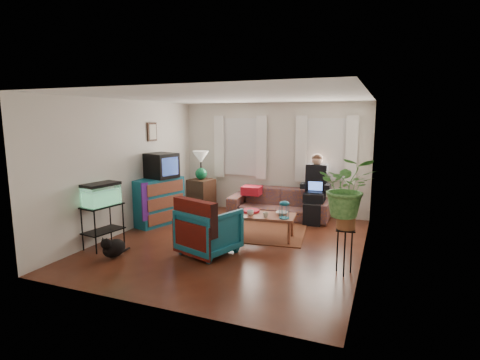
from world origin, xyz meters
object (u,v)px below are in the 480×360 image
at_px(side_table, 201,195).
at_px(aquarium_stand, 103,226).
at_px(plant_stand, 344,251).
at_px(armchair, 209,228).
at_px(sofa, 279,198).
at_px(dresser, 157,201).
at_px(coffee_table, 265,227).

xyz_separation_m(side_table, aquarium_stand, (-0.35, -3.02, -0.01)).
bearing_deg(plant_stand, aquarium_stand, -174.52).
bearing_deg(armchair, aquarium_stand, 31.64).
bearing_deg(plant_stand, sofa, 122.87).
height_order(sofa, plant_stand, sofa).
distance_m(aquarium_stand, armchair, 1.89).
bearing_deg(plant_stand, dresser, 162.75).
height_order(armchair, coffee_table, armchair).
relative_size(sofa, armchair, 2.62).
bearing_deg(plant_stand, side_table, 144.46).
bearing_deg(side_table, armchair, -60.10).
relative_size(dresser, armchair, 1.28).
xyz_separation_m(aquarium_stand, plant_stand, (4.04, 0.39, -0.04)).
xyz_separation_m(dresser, armchair, (1.83, -1.21, -0.06)).
xyz_separation_m(sofa, dresser, (-2.29, -1.44, 0.05)).
distance_m(sofa, aquarium_stand, 3.85).
distance_m(sofa, dresser, 2.71).
bearing_deg(sofa, side_table, 179.07).
bearing_deg(coffee_table, side_table, 137.42).
xyz_separation_m(sofa, aquarium_stand, (-2.30, -3.08, -0.06)).
distance_m(side_table, aquarium_stand, 3.04).
xyz_separation_m(sofa, plant_stand, (1.74, -2.69, -0.10)).
distance_m(sofa, coffee_table, 1.62).
distance_m(armchair, coffee_table, 1.25).
bearing_deg(armchair, plant_stand, -162.48).
distance_m(sofa, plant_stand, 3.21).
bearing_deg(plant_stand, coffee_table, 144.90).
relative_size(sofa, plant_stand, 3.32).
relative_size(sofa, dresser, 2.06).
distance_m(armchair, plant_stand, 2.20).
height_order(aquarium_stand, plant_stand, aquarium_stand).
bearing_deg(coffee_table, sofa, 89.50).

